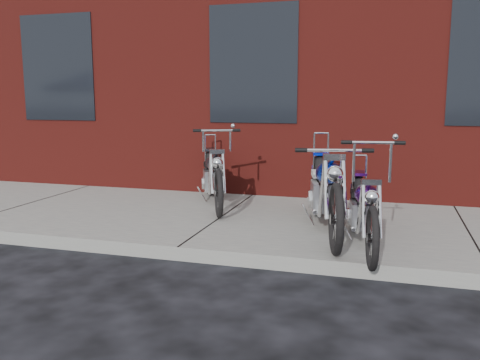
% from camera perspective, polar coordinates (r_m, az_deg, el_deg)
% --- Properties ---
extents(ground, '(120.00, 120.00, 0.00)m').
position_cam_1_polar(ground, '(5.42, -7.00, -9.01)').
color(ground, black).
rests_on(ground, ground).
extents(sidewalk, '(22.00, 3.00, 0.15)m').
position_cam_1_polar(sidewalk, '(6.74, -1.93, -4.63)').
color(sidewalk, slate).
rests_on(sidewalk, ground).
extents(building_brick, '(22.00, 10.00, 8.00)m').
position_cam_1_polar(building_brick, '(13.08, 7.53, 19.32)').
color(building_brick, maroon).
rests_on(building_brick, ground).
extents(chopper_purple, '(0.54, 2.04, 1.15)m').
position_cam_1_polar(chopper_purple, '(5.44, 13.73, -3.43)').
color(chopper_purple, black).
rests_on(chopper_purple, sidewalk).
extents(chopper_blue, '(0.80, 2.48, 1.09)m').
position_cam_1_polar(chopper_blue, '(5.97, 9.65, -1.38)').
color(chopper_blue, black).
rests_on(chopper_blue, sidewalk).
extents(chopper_third, '(1.00, 2.08, 1.13)m').
position_cam_1_polar(chopper_third, '(7.35, -2.96, 0.32)').
color(chopper_third, black).
rests_on(chopper_third, sidewalk).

